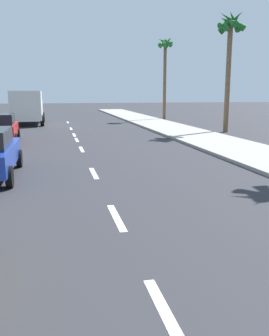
{
  "coord_description": "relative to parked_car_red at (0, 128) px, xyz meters",
  "views": [
    {
      "loc": [
        -1.27,
        5.31,
        2.71
      ],
      "look_at": [
        0.4,
        12.98,
        1.1
      ],
      "focal_mm": 39.64,
      "sensor_mm": 36.0,
      "label": 1
    }
  ],
  "objects": [
    {
      "name": "lane_stripe_6",
      "position": [
        4.1,
        0.45,
        -0.83
      ],
      "size": [
        0.16,
        1.8,
        0.01
      ],
      "primitive_type": "cube",
      "color": "white",
      "rests_on": "ground"
    },
    {
      "name": "lane_stripe_8",
      "position": [
        4.1,
        7.29,
        -0.83
      ],
      "size": [
        0.16,
        1.8,
        0.01
      ],
      "primitive_type": "cube",
      "color": "white",
      "rests_on": "ground"
    },
    {
      "name": "lane_stripe_7",
      "position": [
        4.1,
        3.03,
        -0.83
      ],
      "size": [
        0.16,
        1.8,
        0.01
      ],
      "primitive_type": "cube",
      "color": "white",
      "rests_on": "ground"
    },
    {
      "name": "lane_stripe_3",
      "position": [
        4.1,
        -13.32,
        -0.83
      ],
      "size": [
        0.16,
        1.8,
        0.01
      ],
      "primitive_type": "cube",
      "color": "white",
      "rests_on": "ground"
    },
    {
      "name": "lane_stripe_5",
      "position": [
        4.1,
        -3.2,
        -0.83
      ],
      "size": [
        0.16,
        1.8,
        0.01
      ],
      "primitive_type": "cube",
      "color": "white",
      "rests_on": "ground"
    },
    {
      "name": "parked_car_red",
      "position": [
        0.0,
        0.0,
        0.0
      ],
      "size": [
        1.95,
        4.04,
        1.57
      ],
      "rotation": [
        0.0,
        0.0,
        0.03
      ],
      "color": "red",
      "rests_on": "ground"
    },
    {
      "name": "delivery_truck",
      "position": [
        0.73,
        11.72,
        0.67
      ],
      "size": [
        2.71,
        6.25,
        2.8
      ],
      "rotation": [
        0.0,
        0.0,
        0.01
      ],
      "color": "beige",
      "rests_on": "ground"
    },
    {
      "name": "ground_plane",
      "position": [
        4.1,
        -6.32,
        -0.84
      ],
      "size": [
        160.0,
        160.0,
        0.0
      ],
      "primitive_type": "plane",
      "color": "#2D2D33"
    },
    {
      "name": "lane_stripe_9",
      "position": [
        4.1,
        13.41,
        -0.83
      ],
      "size": [
        0.16,
        1.8,
        0.01
      ],
      "primitive_type": "cube",
      "color": "white",
      "rests_on": "ground"
    },
    {
      "name": "palm_tree_distant",
      "position": [
        13.57,
        14.51,
        5.51
      ],
      "size": [
        1.74,
        1.84,
        8.03
      ],
      "color": "brown",
      "rests_on": "ground"
    },
    {
      "name": "sidewalk_strip",
      "position": [
        11.37,
        -4.32,
        -0.77
      ],
      "size": [
        3.6,
        80.0,
        0.14
      ],
      "primitive_type": "cube",
      "color": "#9E998E",
      "rests_on": "ground"
    },
    {
      "name": "lane_stripe_4",
      "position": [
        4.1,
        -8.69,
        -0.83
      ],
      "size": [
        0.16,
        1.8,
        0.01
      ],
      "primitive_type": "cube",
      "color": "white",
      "rests_on": "ground"
    },
    {
      "name": "palm_tree_far",
      "position": [
        14.36,
        2.53,
        5.47
      ],
      "size": [
        1.91,
        1.86,
        8.02
      ],
      "color": "brown",
      "rests_on": "ground"
    },
    {
      "name": "lane_stripe_2",
      "position": [
        4.1,
        -17.08,
        -0.83
      ],
      "size": [
        0.16,
        1.8,
        0.01
      ],
      "primitive_type": "cube",
      "color": "white",
      "rests_on": "ground"
    }
  ]
}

